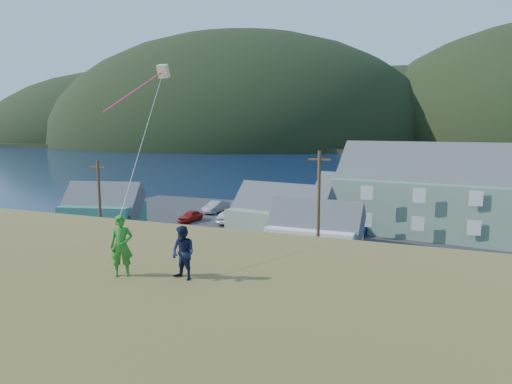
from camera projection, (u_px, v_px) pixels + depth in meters
ground at (313, 294)px, 31.68m from camera, size 900.00×900.00×0.00m
grass_strip at (305, 303)px, 29.84m from camera, size 110.00×8.00×0.10m
waterfront_lot at (355, 238)px, 47.30m from camera, size 72.00×36.00×0.12m
wharf at (341, 199)px, 70.60m from camera, size 26.00×14.00×0.90m
far_shore at (428, 142)px, 334.93m from camera, size 900.00×320.00×2.00m
far_hills at (489, 143)px, 275.16m from camera, size 760.00×265.00×143.00m
lodge at (505, 196)px, 45.83m from camera, size 34.99×14.18×11.96m
shed_teal at (103, 209)px, 50.87m from camera, size 9.48×7.60×6.59m
shed_palegreen_near at (281, 217)px, 45.21m from camera, size 10.71×7.67×7.17m
shed_white at (315, 233)px, 39.34m from camera, size 8.00×5.39×6.34m
shed_palegreen_far at (356, 199)px, 56.11m from camera, size 11.65×8.37×7.07m
utility_poles at (296, 224)px, 33.07m from camera, size 34.67×0.24×9.74m
parked_cars at (280, 216)px, 54.95m from camera, size 23.24×11.06×1.57m
kite_flyer_green at (121, 246)px, 13.09m from camera, size 0.77×0.71×1.78m
kite_flyer_navy at (183, 253)px, 12.82m from camera, size 0.86×0.74×1.53m
kite_rig at (158, 76)px, 19.43m from camera, size 2.08×3.66×8.91m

